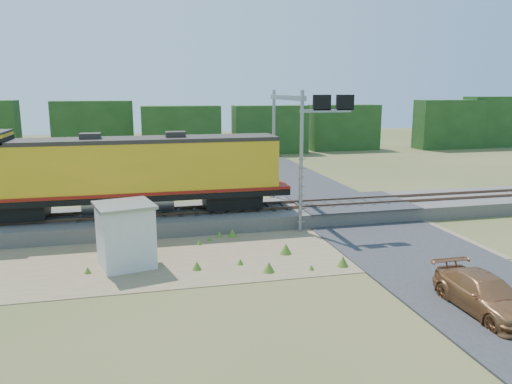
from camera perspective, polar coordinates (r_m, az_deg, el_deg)
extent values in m
plane|color=#475123|center=(24.12, 1.13, -7.03)|extent=(140.00, 140.00, 0.00)
cube|color=slate|center=(29.62, -1.78, -2.67)|extent=(70.00, 5.00, 0.80)
cube|color=brown|center=(28.82, -1.49, -2.09)|extent=(70.00, 0.10, 0.16)
cube|color=brown|center=(30.19, -2.06, -1.46)|extent=(70.00, 0.10, 0.16)
cube|color=#8C7754|center=(24.19, -3.80, -6.96)|extent=(26.00, 8.00, 0.03)
cube|color=#38383A|center=(31.63, 10.74, -1.14)|extent=(7.00, 5.20, 0.06)
cube|color=#38383A|center=(46.56, 2.70, 2.14)|extent=(7.00, 24.00, 0.08)
cube|color=#1C3C15|center=(60.56, -7.96, 7.31)|extent=(36.00, 3.00, 6.50)
cube|color=#1C3C15|center=(75.69, 24.03, 7.08)|extent=(50.00, 3.00, 6.00)
cube|color=black|center=(29.56, -25.80, -1.95)|extent=(3.26, 2.08, 0.81)
cube|color=black|center=(29.30, -2.77, -0.89)|extent=(3.26, 2.08, 0.81)
cube|color=black|center=(28.72, -14.39, -0.35)|extent=(18.09, 2.71, 0.33)
cylinder|color=gray|center=(28.81, -14.35, -1.19)|extent=(4.98, 1.09, 1.09)
cube|color=gold|center=(28.44, -14.55, 2.74)|extent=(16.74, 2.62, 2.80)
cube|color=maroon|center=(28.66, -14.42, 0.19)|extent=(18.09, 2.76, 0.16)
cube|color=#28231E|center=(28.26, -14.71, 5.77)|extent=(16.74, 2.67, 0.22)
cube|color=#28231E|center=(28.34, -18.41, 5.99)|extent=(1.09, 0.90, 0.41)
cube|color=#28231E|center=(28.30, -9.20, 6.43)|extent=(1.09, 0.90, 0.41)
cube|color=silver|center=(22.80, -14.68, -4.93)|extent=(2.64, 2.64, 2.74)
cube|color=gray|center=(22.45, -14.87, -1.45)|extent=(2.90, 2.90, 0.13)
cylinder|color=gray|center=(26.99, 5.18, 3.35)|extent=(0.20, 0.20, 7.70)
cylinder|color=gray|center=(32.30, 2.02, 4.76)|extent=(0.20, 0.20, 7.70)
cube|color=gray|center=(29.38, 3.54, 10.72)|extent=(0.27, 6.20, 0.27)
cube|color=gray|center=(27.19, 7.96, 9.17)|extent=(2.86, 0.16, 0.16)
cube|color=black|center=(27.09, 7.54, 10.10)|extent=(0.99, 0.16, 0.82)
cube|color=black|center=(27.59, 10.14, 10.05)|extent=(0.99, 0.16, 0.82)
imported|color=#A2673C|center=(19.62, 24.71, -10.60)|extent=(1.83, 4.50, 1.30)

